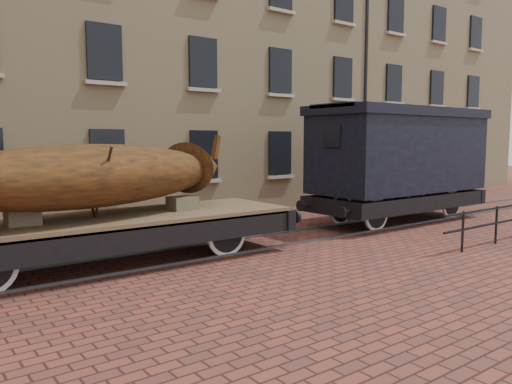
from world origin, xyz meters
TOP-DOWN VIEW (x-y plane):
  - ground at (0.00, 0.00)m, footprint 90.00×90.00m
  - warehouse_cream at (3.00, 9.99)m, footprint 40.00×10.19m
  - rail_track at (0.00, 0.00)m, footprint 30.00×1.52m
  - flatcar_wagon at (-4.33, 0.00)m, footprint 9.21×2.50m
  - iron_boat at (-4.66, 0.00)m, footprint 7.52×3.55m
  - goods_van at (5.51, 0.00)m, footprint 7.29×2.66m

SIDE VIEW (x-z plane):
  - ground at x=0.00m, z-range 0.00..0.00m
  - rail_track at x=0.00m, z-range 0.00..0.06m
  - flatcar_wagon at x=-4.33m, z-range 0.17..1.56m
  - iron_boat at x=-4.66m, z-range 1.10..2.87m
  - goods_van at x=5.51m, z-range 0.48..4.25m
  - warehouse_cream at x=3.00m, z-range 0.00..14.00m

